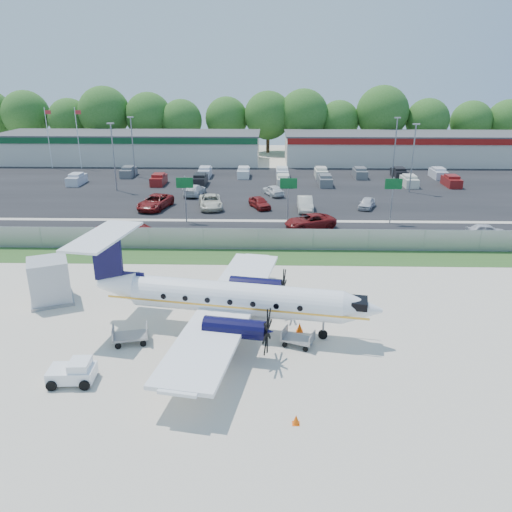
{
  "coord_description": "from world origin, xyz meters",
  "views": [
    {
      "loc": [
        0.89,
        -29.08,
        15.16
      ],
      "look_at": [
        0.0,
        6.0,
        2.3
      ],
      "focal_mm": 35.0,
      "sensor_mm": 36.0,
      "label": 1
    }
  ],
  "objects_px": {
    "aircraft": "(230,298)",
    "baggage_cart_far": "(298,339)",
    "baggage_cart_near": "(130,335)",
    "service_container": "(50,282)",
    "pushback_tug": "(74,372)"
  },
  "relations": [
    {
      "from": "aircraft",
      "to": "baggage_cart_near",
      "type": "bearing_deg",
      "value": -163.01
    },
    {
      "from": "baggage_cart_near",
      "to": "service_container",
      "type": "xyz_separation_m",
      "value": [
        -7.09,
        5.66,
        0.95
      ]
    },
    {
      "from": "service_container",
      "to": "aircraft",
      "type": "bearing_deg",
      "value": -16.71
    },
    {
      "from": "service_container",
      "to": "baggage_cart_far",
      "type": "bearing_deg",
      "value": -18.48
    },
    {
      "from": "baggage_cart_near",
      "to": "service_container",
      "type": "relative_size",
      "value": 0.62
    },
    {
      "from": "baggage_cart_far",
      "to": "service_container",
      "type": "relative_size",
      "value": 0.56
    },
    {
      "from": "pushback_tug",
      "to": "baggage_cart_far",
      "type": "height_order",
      "value": "pushback_tug"
    },
    {
      "from": "pushback_tug",
      "to": "service_container",
      "type": "distance_m",
      "value": 11.06
    },
    {
      "from": "pushback_tug",
      "to": "baggage_cart_far",
      "type": "distance_m",
      "value": 12.51
    },
    {
      "from": "aircraft",
      "to": "baggage_cart_far",
      "type": "bearing_deg",
      "value": -23.79
    },
    {
      "from": "aircraft",
      "to": "baggage_cart_far",
      "type": "height_order",
      "value": "aircraft"
    },
    {
      "from": "aircraft",
      "to": "service_container",
      "type": "xyz_separation_m",
      "value": [
        -12.92,
        3.88,
        -0.77
      ]
    },
    {
      "from": "baggage_cart_near",
      "to": "baggage_cart_far",
      "type": "relative_size",
      "value": 1.09
    },
    {
      "from": "aircraft",
      "to": "pushback_tug",
      "type": "distance_m",
      "value": 9.81
    },
    {
      "from": "aircraft",
      "to": "baggage_cart_near",
      "type": "relative_size",
      "value": 8.24
    }
  ]
}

